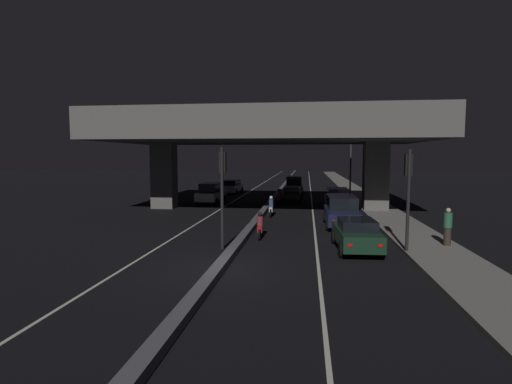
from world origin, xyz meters
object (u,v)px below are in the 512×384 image
(traffic_light_right_of_median, at_px, (408,183))
(motorcycle_red_filtering_near, at_px, (260,227))
(traffic_light_left_of_median, at_px, (222,180))
(car_silver_third, at_px, (337,199))
(car_white_lead_oncoming, at_px, (211,193))
(car_white_second_oncoming, at_px, (231,186))
(motorcycle_white_filtering_mid, at_px, (271,208))
(car_silver_fifth, at_px, (294,185))
(car_black_fourth, at_px, (292,194))
(car_dark_blue_second, at_px, (341,210))
(pedestrian_on_sidewalk, at_px, (448,227))
(motorcycle_blue_filtering_far, at_px, (279,198))
(street_lamp, at_px, (348,157))
(car_dark_green_lead, at_px, (356,234))

(traffic_light_right_of_median, bearing_deg, motorcycle_red_filtering_near, 158.73)
(traffic_light_left_of_median, bearing_deg, car_silver_third, 65.86)
(car_white_lead_oncoming, height_order, car_white_second_oncoming, car_white_lead_oncoming)
(motorcycle_white_filtering_mid, bearing_deg, car_silver_fifth, -5.25)
(car_black_fourth, height_order, motorcycle_white_filtering_mid, motorcycle_white_filtering_mid)
(car_dark_blue_second, distance_m, car_white_second_oncoming, 22.30)
(car_dark_blue_second, bearing_deg, pedestrian_on_sidewalk, -141.94)
(motorcycle_white_filtering_mid, bearing_deg, motorcycle_blue_filtering_far, -2.67)
(car_white_lead_oncoming, bearing_deg, street_lamp, 123.67)
(car_white_second_oncoming, relative_size, motorcycle_red_filtering_near, 2.38)
(traffic_light_left_of_median, relative_size, car_dark_blue_second, 1.00)
(pedestrian_on_sidewalk, bearing_deg, car_black_fourth, 113.06)
(car_silver_fifth, xyz_separation_m, car_white_lead_oncoming, (-7.17, -10.06, -0.10))
(car_white_second_oncoming, bearing_deg, car_dark_green_lead, 25.14)
(traffic_light_right_of_median, relative_size, motorcycle_red_filtering_near, 2.34)
(car_silver_third, bearing_deg, traffic_light_right_of_median, -172.99)
(traffic_light_right_of_median, distance_m, motorcycle_red_filtering_near, 7.65)
(car_silver_third, relative_size, pedestrian_on_sidewalk, 2.51)
(car_silver_fifth, xyz_separation_m, car_white_second_oncoming, (-7.01, -1.21, -0.19))
(car_dark_green_lead, height_order, car_dark_blue_second, car_dark_blue_second)
(car_silver_third, relative_size, motorcycle_white_filtering_mid, 2.25)
(car_dark_green_lead, xyz_separation_m, car_dark_blue_second, (-0.15, 6.27, 0.21))
(car_silver_third, distance_m, motorcycle_red_filtering_near, 12.20)
(car_black_fourth, xyz_separation_m, car_white_lead_oncoming, (-7.22, -2.12, 0.20))
(traffic_light_left_of_median, xyz_separation_m, motorcycle_white_filtering_mid, (1.33, 10.11, -2.57))
(car_dark_blue_second, xyz_separation_m, motorcycle_red_filtering_near, (-4.49, -3.97, -0.39))
(traffic_light_left_of_median, xyz_separation_m, traffic_light_right_of_median, (8.14, 0.00, -0.07))
(motorcycle_white_filtering_mid, xyz_separation_m, pedestrian_on_sidewalk, (8.91, -8.89, 0.41))
(street_lamp, height_order, car_white_second_oncoming, street_lamp)
(car_dark_blue_second, height_order, car_silver_third, car_dark_blue_second)
(traffic_light_right_of_median, distance_m, car_silver_third, 14.14)
(car_dark_green_lead, distance_m, car_black_fourth, 19.54)
(car_dark_green_lead, distance_m, car_silver_third, 13.52)
(car_silver_fifth, distance_m, motorcycle_red_filtering_near, 24.87)
(car_dark_green_lead, bearing_deg, traffic_light_right_of_median, -101.41)
(traffic_light_right_of_median, height_order, motorcycle_red_filtering_near, traffic_light_right_of_median)
(car_silver_third, xyz_separation_m, motorcycle_red_filtering_near, (-4.79, -11.21, -0.31))
(car_silver_fifth, bearing_deg, traffic_light_left_of_median, 174.16)
(car_dark_green_lead, bearing_deg, motorcycle_blue_filtering_far, 12.72)
(car_dark_blue_second, bearing_deg, street_lamp, -7.60)
(street_lamp, relative_size, car_white_lead_oncoming, 1.51)
(traffic_light_left_of_median, relative_size, motorcycle_blue_filtering_far, 2.60)
(car_white_lead_oncoming, bearing_deg, motorcycle_white_filtering_mid, 41.89)
(car_black_fourth, bearing_deg, pedestrian_on_sidewalk, -156.22)
(car_silver_third, xyz_separation_m, motorcycle_blue_filtering_far, (-4.77, 3.04, -0.29))
(car_white_second_oncoming, height_order, motorcycle_white_filtering_mid, car_white_second_oncoming)
(car_dark_blue_second, bearing_deg, car_white_lead_oncoming, 43.78)
(car_black_fourth, relative_size, motorcycle_red_filtering_near, 2.10)
(car_dark_green_lead, distance_m, motorcycle_white_filtering_mid, 10.87)
(motorcycle_white_filtering_mid, bearing_deg, car_dark_blue_second, -129.31)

